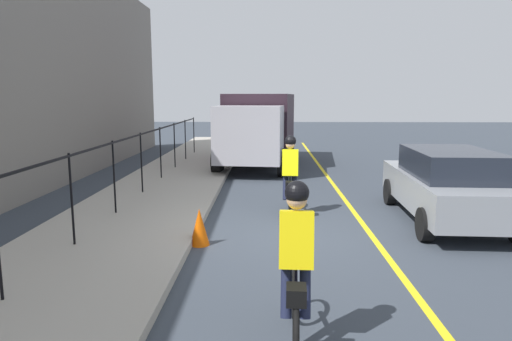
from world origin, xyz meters
name	(u,v)px	position (x,y,z in m)	size (l,w,h in m)	color
ground_plane	(290,234)	(0.00, 0.00, 0.00)	(80.00, 80.00, 0.00)	#333A44
lane_line_centre	(371,234)	(0.00, -1.60, 0.00)	(36.00, 0.12, 0.01)	yellow
sidewalk	(120,229)	(0.00, 3.40, 0.07)	(40.00, 3.20, 0.15)	#A59F93
iron_fence	(113,158)	(1.00, 3.80, 1.37)	(21.99, 0.04, 1.60)	black
cyclist_lead	(290,175)	(1.53, -0.07, 0.91)	(1.71, 0.38, 1.83)	black
cyclist_follow	(296,265)	(-4.09, 0.13, 0.91)	(1.71, 0.38, 1.83)	black
patrol_sedan	(447,184)	(1.01, -3.44, 0.82)	(4.47, 2.08, 1.58)	gray
box_truck_background	(259,126)	(9.17, 0.78, 1.55)	(6.92, 3.11, 2.78)	#2A1B25
traffic_cone_near	(199,227)	(-0.73, 1.68, 0.34)	(0.36, 0.36, 0.68)	#ED5806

